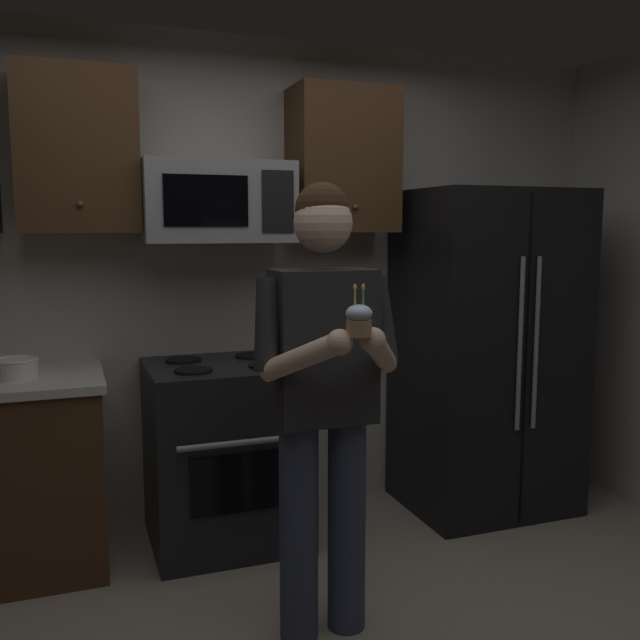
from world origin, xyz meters
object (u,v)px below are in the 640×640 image
(microwave, at_px, (216,202))
(cupcake, at_px, (359,320))
(oven_range, at_px, (226,453))
(person, at_px, (324,387))
(refrigerator, at_px, (487,351))
(bowl_large_white, at_px, (16,368))

(microwave, relative_size, cupcake, 4.26)
(oven_range, relative_size, person, 0.53)
(refrigerator, xyz_separation_m, bowl_large_white, (-2.45, 0.03, 0.07))
(oven_range, distance_m, cupcake, 1.54)
(oven_range, distance_m, microwave, 1.26)
(microwave, distance_m, cupcake, 1.48)
(refrigerator, bearing_deg, oven_range, 178.50)
(microwave, relative_size, refrigerator, 0.41)
(person, bearing_deg, cupcake, -90.00)
(refrigerator, height_order, bowl_large_white, refrigerator)
(microwave, bearing_deg, refrigerator, -6.03)
(oven_range, relative_size, cupcake, 5.36)
(oven_range, height_order, bowl_large_white, bowl_large_white)
(bowl_large_white, xyz_separation_m, person, (1.13, -0.95, 0.03))
(microwave, bearing_deg, cupcake, -82.91)
(bowl_large_white, bearing_deg, microwave, 7.60)
(oven_range, xyz_separation_m, microwave, (0.00, 0.12, 1.26))
(bowl_large_white, xyz_separation_m, cupcake, (1.13, -1.28, 0.32))
(microwave, height_order, bowl_large_white, microwave)
(microwave, height_order, refrigerator, microwave)
(oven_range, distance_m, refrigerator, 1.56)
(oven_range, bearing_deg, bowl_large_white, -179.52)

